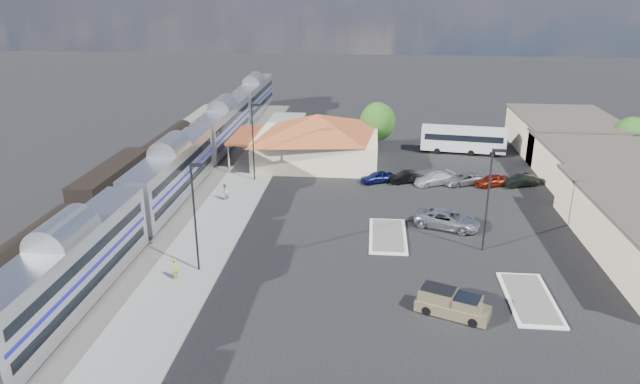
# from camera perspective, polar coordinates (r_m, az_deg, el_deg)

# --- Properties ---
(ground) EXTENTS (280.00, 280.00, 0.00)m
(ground) POSITION_cam_1_polar(r_m,az_deg,el_deg) (50.00, 2.22, -5.26)
(ground) COLOR black
(ground) RESTS_ON ground
(railbed) EXTENTS (16.00, 100.00, 0.12)m
(railbed) POSITION_cam_1_polar(r_m,az_deg,el_deg) (61.80, -17.17, -1.02)
(railbed) COLOR #4C4944
(railbed) RESTS_ON ground
(platform) EXTENTS (5.50, 92.00, 0.18)m
(platform) POSITION_cam_1_polar(r_m,az_deg,el_deg) (57.20, -9.53, -2.05)
(platform) COLOR gray
(platform) RESTS_ON ground
(passenger_train) EXTENTS (3.00, 104.00, 5.55)m
(passenger_train) POSITION_cam_1_polar(r_m,az_deg,el_deg) (60.44, -14.55, 1.60)
(passenger_train) COLOR silver
(passenger_train) RESTS_ON ground
(freight_cars) EXTENTS (2.80, 46.00, 4.00)m
(freight_cars) POSITION_cam_1_polar(r_m,az_deg,el_deg) (62.23, -19.96, 0.63)
(freight_cars) COLOR black
(freight_cars) RESTS_ON ground
(station_depot) EXTENTS (18.35, 12.24, 6.20)m
(station_depot) POSITION_cam_1_polar(r_m,az_deg,el_deg) (71.81, -0.31, 5.40)
(station_depot) COLOR #C0AF8C
(station_depot) RESTS_ON ground
(buildings_east) EXTENTS (14.40, 51.40, 4.80)m
(buildings_east) POSITION_cam_1_polar(r_m,az_deg,el_deg) (67.51, 27.47, 1.33)
(buildings_east) COLOR #C6B28C
(buildings_east) RESTS_ON ground
(traffic_island_south) EXTENTS (3.30, 7.50, 0.21)m
(traffic_island_south) POSITION_cam_1_polar(r_m,az_deg,el_deg) (51.75, 6.79, -4.35)
(traffic_island_south) COLOR silver
(traffic_island_south) RESTS_ON ground
(traffic_island_north) EXTENTS (3.30, 7.50, 0.21)m
(traffic_island_north) POSITION_cam_1_polar(r_m,az_deg,el_deg) (44.40, 20.24, -9.97)
(traffic_island_north) COLOR silver
(traffic_island_north) RESTS_ON ground
(lamp_plat_s) EXTENTS (1.08, 0.25, 9.00)m
(lamp_plat_s) POSITION_cam_1_polar(r_m,az_deg,el_deg) (44.30, -12.36, -1.67)
(lamp_plat_s) COLOR black
(lamp_plat_s) RESTS_ON ground
(lamp_plat_n) EXTENTS (1.08, 0.25, 9.00)m
(lamp_plat_n) POSITION_cam_1_polar(r_m,az_deg,el_deg) (64.55, -6.65, 5.59)
(lamp_plat_n) COLOR black
(lamp_plat_n) RESTS_ON ground
(lamp_lot) EXTENTS (1.08, 0.25, 9.00)m
(lamp_lot) POSITION_cam_1_polar(r_m,az_deg,el_deg) (48.90, 16.61, 0.05)
(lamp_lot) COLOR black
(lamp_lot) RESTS_ON ground
(tree_east_c) EXTENTS (4.41, 4.41, 6.21)m
(tree_east_c) POSITION_cam_1_polar(r_m,az_deg,el_deg) (79.85, 28.69, 4.89)
(tree_east_c) COLOR #382314
(tree_east_c) RESTS_ON ground
(tree_depot) EXTENTS (4.71, 4.71, 6.63)m
(tree_depot) POSITION_cam_1_polar(r_m,az_deg,el_deg) (77.10, 5.77, 7.02)
(tree_depot) COLOR #382314
(tree_depot) RESTS_ON ground
(pickup_truck) EXTENTS (5.27, 3.53, 1.71)m
(pickup_truck) POSITION_cam_1_polar(r_m,az_deg,el_deg) (40.74, 13.16, -10.89)
(pickup_truck) COLOR tan
(pickup_truck) RESTS_ON ground
(suv) EXTENTS (6.53, 4.57, 1.65)m
(suv) POSITION_cam_1_polar(r_m,az_deg,el_deg) (54.24, 12.60, -2.70)
(suv) COLOR #AFB2B8
(suv) RESTS_ON ground
(coach_bus) EXTENTS (11.16, 3.73, 3.51)m
(coach_bus) POSITION_cam_1_polar(r_m,az_deg,el_deg) (78.30, 14.14, 5.21)
(coach_bus) COLOR white
(coach_bus) RESTS_ON ground
(person_a) EXTENTS (0.64, 0.75, 1.74)m
(person_a) POSITION_cam_1_polar(r_m,az_deg,el_deg) (45.08, -14.23, -7.44)
(person_a) COLOR gold
(person_a) RESTS_ON platform
(person_b) EXTENTS (1.00, 1.11, 1.88)m
(person_b) POSITION_cam_1_polar(r_m,az_deg,el_deg) (59.94, -9.53, 0.06)
(person_b) COLOR silver
(person_b) RESTS_ON platform
(parked_car_a) EXTENTS (4.16, 3.00, 1.32)m
(parked_car_a) POSITION_cam_1_polar(r_m,az_deg,el_deg) (65.23, 5.74, 1.49)
(parked_car_a) COLOR #0E1346
(parked_car_a) RESTS_ON ground
(parked_car_b) EXTENTS (4.18, 2.78, 1.30)m
(parked_car_b) POSITION_cam_1_polar(r_m,az_deg,el_deg) (65.64, 8.53, 1.47)
(parked_car_b) COLOR black
(parked_car_b) RESTS_ON ground
(parked_car_c) EXTENTS (5.08, 3.87, 1.37)m
(parked_car_c) POSITION_cam_1_polar(r_m,az_deg,el_deg) (65.62, 11.33, 1.32)
(parked_car_c) COLOR silver
(parked_car_c) RESTS_ON ground
(parked_car_d) EXTENTS (5.09, 3.87, 1.28)m
(parked_car_d) POSITION_cam_1_polar(r_m,az_deg,el_deg) (66.34, 14.05, 1.27)
(parked_car_d) COLOR gray
(parked_car_d) RESTS_ON ground
(parked_car_e) EXTENTS (4.27, 2.97, 1.35)m
(parked_car_e) POSITION_cam_1_polar(r_m,az_deg,el_deg) (66.63, 16.81, 1.12)
(parked_car_e) COLOR maroon
(parked_car_e) RESTS_ON ground
(parked_car_f) EXTENTS (4.38, 2.83, 1.36)m
(parked_car_f) POSITION_cam_1_polar(r_m,az_deg,el_deg) (67.62, 19.42, 1.11)
(parked_car_f) COLOR black
(parked_car_f) RESTS_ON ground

